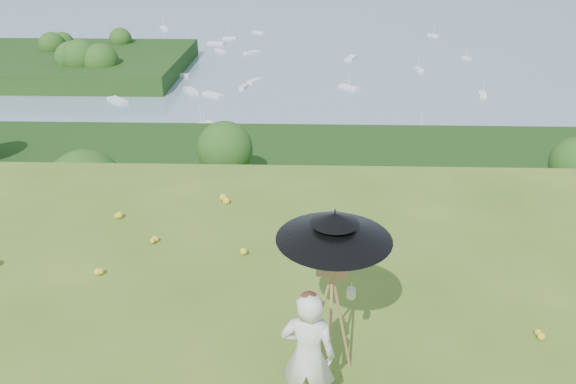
# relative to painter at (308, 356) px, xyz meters

# --- Properties ---
(forest_slope) EXTENTS (140.00, 56.00, 22.00)m
(forest_slope) POSITION_rel_painter_xyz_m (0.01, 34.92, -29.79)
(forest_slope) COLOR #10350E
(forest_slope) RESTS_ON bay_water
(shoreline_tier) EXTENTS (170.00, 28.00, 8.00)m
(shoreline_tier) POSITION_rel_painter_xyz_m (0.01, 74.92, -36.79)
(shoreline_tier) COLOR slate
(shoreline_tier) RESTS_ON bay_water
(bay_water) EXTENTS (700.00, 700.00, 0.00)m
(bay_water) POSITION_rel_painter_xyz_m (0.01, 239.92, -34.79)
(bay_water) COLOR slate
(bay_water) RESTS_ON ground
(peninsula) EXTENTS (90.00, 60.00, 12.00)m
(peninsula) POSITION_rel_painter_xyz_m (-74.99, 154.92, -29.79)
(peninsula) COLOR #10350E
(peninsula) RESTS_ON bay_water
(slope_trees) EXTENTS (110.00, 50.00, 6.00)m
(slope_trees) POSITION_rel_painter_xyz_m (0.01, 34.92, -15.79)
(slope_trees) COLOR #244B16
(slope_trees) RESTS_ON forest_slope
(harbor_town) EXTENTS (110.00, 22.00, 5.00)m
(harbor_town) POSITION_rel_painter_xyz_m (0.01, 74.92, -30.29)
(harbor_town) COLOR beige
(harbor_town) RESTS_ON shoreline_tier
(moored_boats) EXTENTS (140.00, 140.00, 0.70)m
(moored_boats) POSITION_rel_painter_xyz_m (-12.49, 160.92, -34.44)
(moored_boats) COLOR white
(moored_boats) RESTS_ON bay_water
(painter) EXTENTS (0.62, 0.45, 1.58)m
(painter) POSITION_rel_painter_xyz_m (0.00, 0.00, 0.00)
(painter) COLOR silver
(painter) RESTS_ON ground
(field_easel) EXTENTS (0.81, 0.81, 1.75)m
(field_easel) POSITION_rel_painter_xyz_m (0.25, 0.56, 0.08)
(field_easel) COLOR #A87A46
(field_easel) RESTS_ON ground
(sun_umbrella) EXTENTS (1.39, 1.39, 0.75)m
(sun_umbrella) POSITION_rel_painter_xyz_m (0.26, 0.59, 1.03)
(sun_umbrella) COLOR black
(sun_umbrella) RESTS_ON field_easel
(painter_cap) EXTENTS (0.22, 0.25, 0.10)m
(painter_cap) POSITION_rel_painter_xyz_m (0.00, 0.00, 0.75)
(painter_cap) COLOR #E07B85
(painter_cap) RESTS_ON painter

